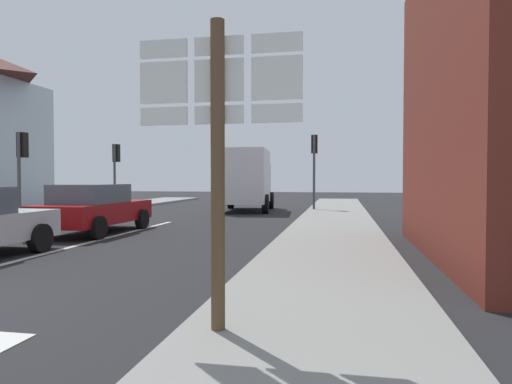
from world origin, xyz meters
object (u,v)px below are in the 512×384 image
Objects in this scene: traffic_light_far_right at (314,155)px; traffic_light_far_left at (116,161)px; delivery_truck at (246,178)px; sedan_far at (94,208)px; route_sign_post at (218,142)px; traffic_light_near_left at (22,156)px.

traffic_light_far_right is 1.11× the size of traffic_light_far_left.
sedan_far is at bearing -104.50° from delivery_truck.
route_sign_post is 18.10m from traffic_light_far_right.
sedan_far is 10.14m from route_sign_post.
route_sign_post is at bearing -45.03° from traffic_light_near_left.
traffic_light_far_left is (-4.09, 9.10, 1.75)m from sedan_far.
traffic_light_far_right reaches higher than delivery_truck.
traffic_light_far_left reaches higher than sedan_far.
sedan_far is 1.24× the size of traffic_light_far_left.
route_sign_post is (6.07, -8.03, 1.24)m from sedan_far.
traffic_light_near_left reaches higher than route_sign_post.
route_sign_post is at bearing -89.63° from traffic_light_far_right.
delivery_truck is 10.25m from traffic_light_near_left.
sedan_far is at bearing 127.09° from route_sign_post.
sedan_far is 10.13m from traffic_light_far_left.
traffic_light_near_left reaches higher than sedan_far.
traffic_light_near_left is (-10.16, 10.17, 0.44)m from route_sign_post.
traffic_light_far_left is (-6.65, -0.81, 0.86)m from delivery_truck.
route_sign_post reaches higher than delivery_truck.
traffic_light_far_left reaches higher than route_sign_post.
sedan_far is 1.27× the size of traffic_light_near_left.
route_sign_post is 19.92m from traffic_light_far_left.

